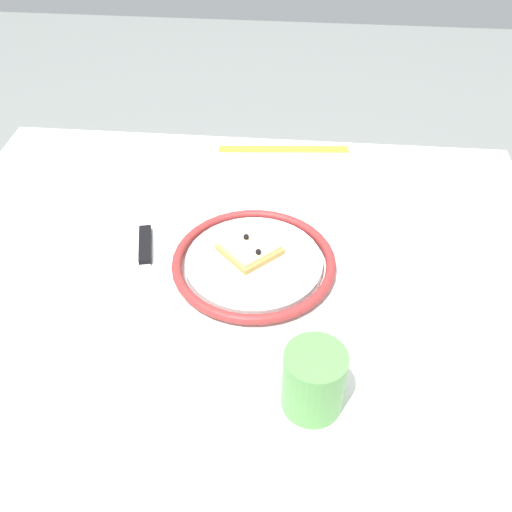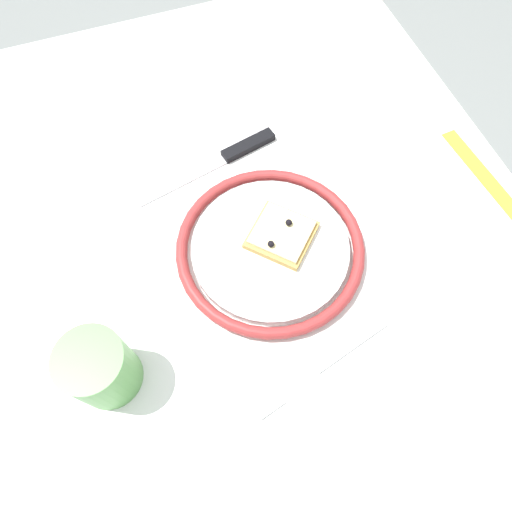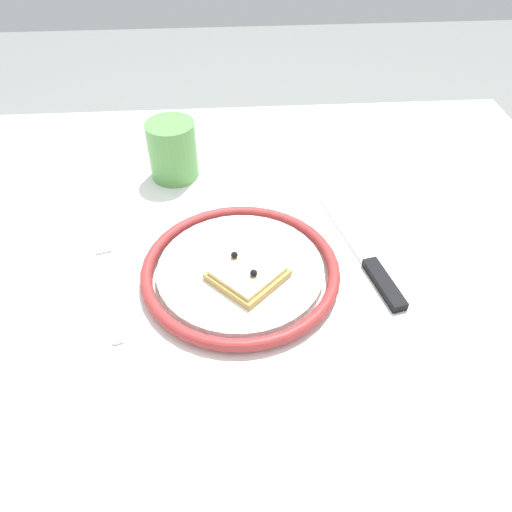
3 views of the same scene
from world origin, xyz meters
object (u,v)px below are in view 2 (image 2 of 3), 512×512
at_px(plate, 270,248).
at_px(cup, 100,369).
at_px(pizza_slice_near, 282,234).
at_px(measuring_tape, 500,195).
at_px(knife, 231,155).
at_px(fork, 321,366).
at_px(dining_table, 237,265).

relative_size(plate, cup, 2.75).
relative_size(pizza_slice_near, measuring_tape, 0.43).
bearing_deg(pizza_slice_near, measuring_tape, -96.09).
height_order(plate, pizza_slice_near, pizza_slice_near).
bearing_deg(plate, knife, -0.23).
relative_size(plate, knife, 1.10).
distance_m(pizza_slice_near, knife, 0.17).
height_order(knife, fork, knife).
bearing_deg(fork, cup, 73.06).
bearing_deg(knife, plate, 179.77).
bearing_deg(cup, knife, -41.89).
bearing_deg(dining_table, fork, -167.88).
distance_m(plate, pizza_slice_near, 0.03).
bearing_deg(dining_table, pizza_slice_near, -111.69).
bearing_deg(plate, pizza_slice_near, -66.70).
bearing_deg(dining_table, measuring_tape, -98.59).
distance_m(plate, cup, 0.27).
bearing_deg(measuring_tape, plate, 80.61).
relative_size(plate, fork, 1.32).
relative_size(pizza_slice_near, cup, 1.20).
relative_size(pizza_slice_near, fork, 0.57).
bearing_deg(cup, plate, -68.39).
distance_m(dining_table, knife, 0.17).
xyz_separation_m(dining_table, pizza_slice_near, (-0.02, -0.06, 0.11)).
bearing_deg(cup, measuring_tape, -83.43).
bearing_deg(fork, measuring_tape, -67.76).
bearing_deg(knife, cup, 138.11).
xyz_separation_m(plate, measuring_tape, (-0.03, -0.36, -0.01)).
height_order(plate, measuring_tape, plate).
bearing_deg(dining_table, plate, -128.19).
xyz_separation_m(dining_table, measuring_tape, (-0.06, -0.40, 0.08)).
bearing_deg(measuring_tape, cup, 91.62).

